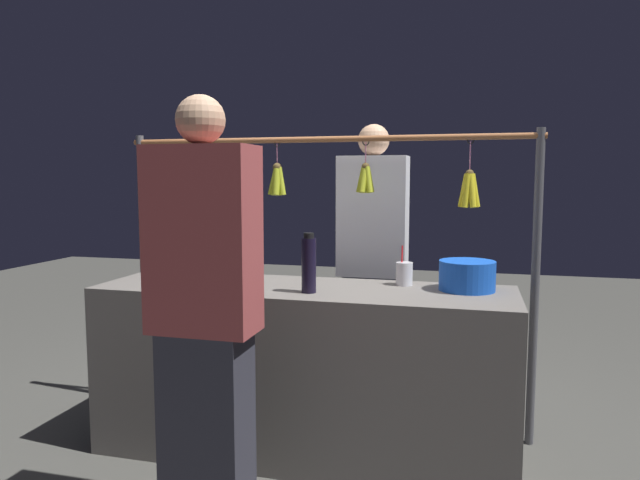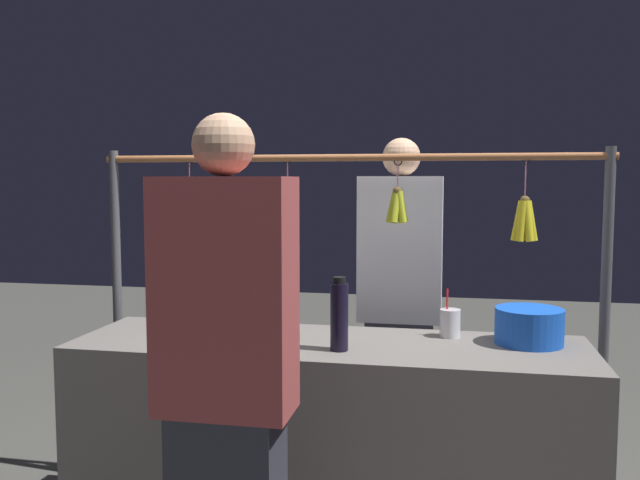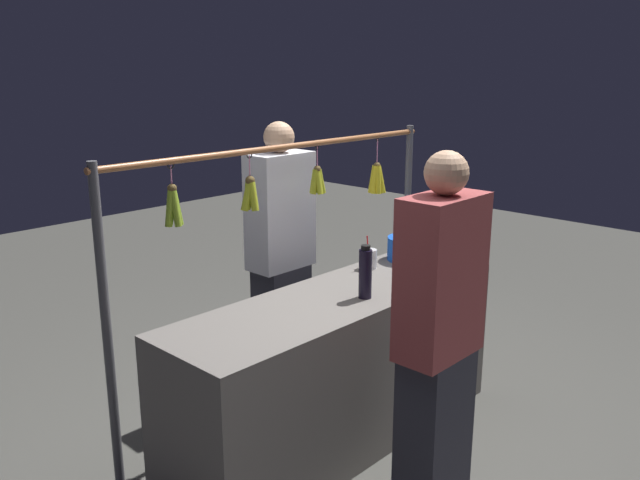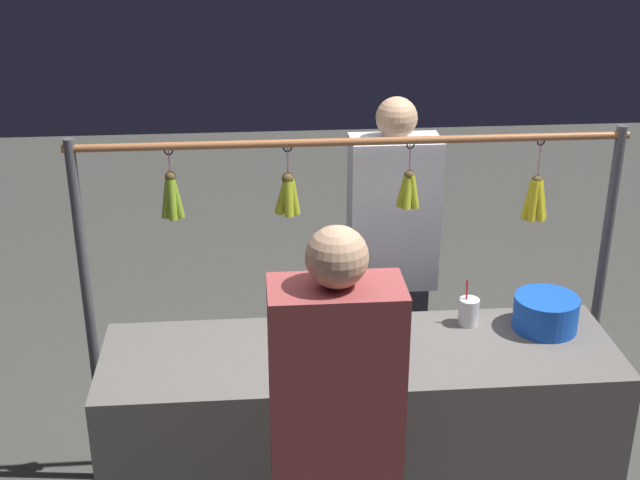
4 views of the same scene
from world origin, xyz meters
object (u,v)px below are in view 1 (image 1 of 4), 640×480
(vendor_person, at_px, (372,270))
(customer_person, at_px, (205,323))
(blue_bucket, at_px, (467,276))
(water_bottle, at_px, (309,264))
(drink_cup, at_px, (404,274))

(vendor_person, height_order, customer_person, vendor_person)
(blue_bucket, distance_m, vendor_person, 0.79)
(water_bottle, xyz_separation_m, drink_cup, (-0.41, -0.30, -0.08))
(drink_cup, relative_size, vendor_person, 0.12)
(water_bottle, xyz_separation_m, blue_bucket, (-0.71, -0.24, -0.06))
(water_bottle, xyz_separation_m, vendor_person, (-0.17, -0.81, -0.14))
(water_bottle, distance_m, vendor_person, 0.83)
(blue_bucket, xyz_separation_m, customer_person, (0.95, 0.85, -0.08))
(drink_cup, bearing_deg, blue_bucket, 168.44)
(blue_bucket, relative_size, customer_person, 0.16)
(blue_bucket, xyz_separation_m, vendor_person, (0.55, -0.56, -0.08))
(water_bottle, distance_m, blue_bucket, 0.76)
(customer_person, bearing_deg, blue_bucket, -138.38)
(blue_bucket, xyz_separation_m, drink_cup, (0.31, -0.06, -0.01))
(drink_cup, bearing_deg, vendor_person, -64.06)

